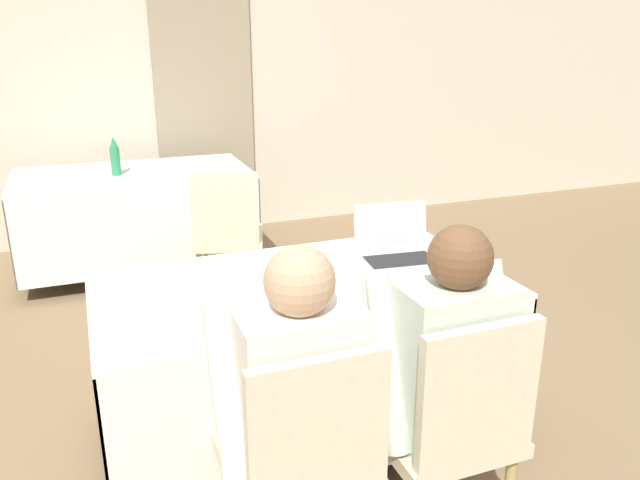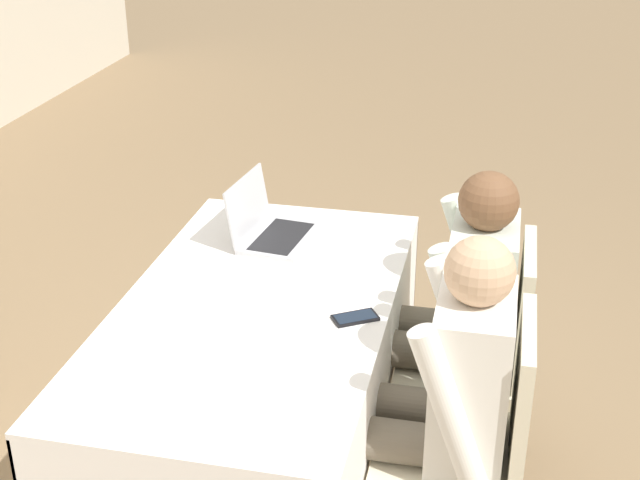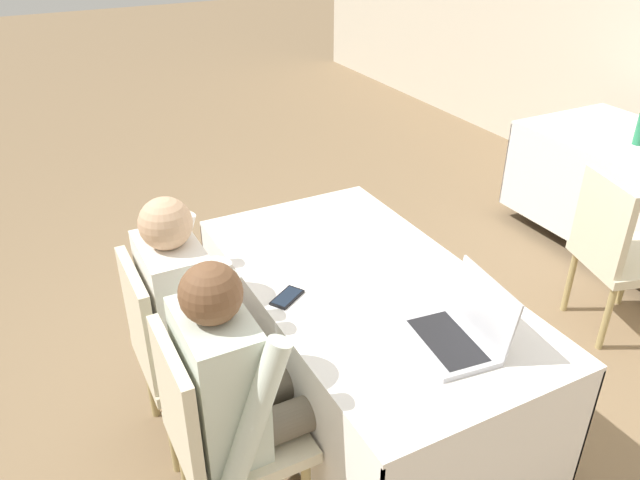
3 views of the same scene
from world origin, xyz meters
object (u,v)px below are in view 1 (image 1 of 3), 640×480
object	(u,v)px
chair_near_left	(304,459)
chair_near_right	(452,422)
laptop	(397,251)
person_white_shirt	(439,364)
water_bottle	(115,157)
person_checkered_shirt	(293,395)
chair_far_spare	(227,231)
cell_phone	(322,317)

from	to	relation	value
chair_near_left	chair_near_right	bearing A→B (deg)	-180.00
laptop	person_white_shirt	size ratio (longest dim) A/B	0.32
water_bottle	person_checkered_shirt	bearing A→B (deg)	-84.19
water_bottle	chair_near_left	bearing A→B (deg)	-84.38
chair_far_spare	cell_phone	bearing A→B (deg)	103.86
cell_phone	chair_near_right	size ratio (longest dim) A/B	0.18
chair_near_left	chair_near_right	world-z (taller)	same
chair_near_left	chair_near_right	xyz separation A→B (m)	(0.51, 0.00, 0.00)
laptop	chair_far_spare	bearing A→B (deg)	113.95
water_bottle	chair_near_right	bearing A→B (deg)	-75.15
chair_far_spare	person_white_shirt	world-z (taller)	person_white_shirt
water_bottle	person_checkered_shirt	xyz separation A→B (m)	(0.30, -2.96, -0.21)
cell_phone	chair_near_left	size ratio (longest dim) A/B	0.18
cell_phone	person_checkered_shirt	xyz separation A→B (m)	(-0.22, -0.31, -0.08)
person_white_shirt	chair_far_spare	bearing A→B (deg)	-84.12
laptop	chair_near_left	xyz separation A→B (m)	(-0.74, -0.83, -0.29)
person_checkered_shirt	cell_phone	bearing A→B (deg)	-125.14
person_checkered_shirt	person_white_shirt	bearing A→B (deg)	-180.00
chair_near_right	chair_far_spare	size ratio (longest dim) A/B	1.00
water_bottle	chair_near_right	size ratio (longest dim) A/B	0.32
water_bottle	chair_near_right	xyz separation A→B (m)	(0.81, -3.06, -0.37)
chair_near_right	chair_far_spare	world-z (taller)	same
cell_phone	laptop	bearing A→B (deg)	6.68
cell_phone	water_bottle	size ratio (longest dim) A/B	0.57
chair_near_right	person_white_shirt	distance (m)	0.19
laptop	person_checkered_shirt	bearing A→B (deg)	-128.76
chair_far_spare	chair_near_left	bearing A→B (deg)	98.82
water_bottle	person_white_shirt	xyz separation A→B (m)	(0.81, -2.96, -0.21)
laptop	chair_near_right	size ratio (longest dim) A/B	0.41
laptop	chair_near_right	bearing A→B (deg)	-98.54
water_bottle	person_white_shirt	world-z (taller)	person_white_shirt
laptop	water_bottle	size ratio (longest dim) A/B	1.31
cell_phone	person_white_shirt	distance (m)	0.43
cell_phone	chair_near_right	xyz separation A→B (m)	(0.29, -0.41, -0.24)
laptop	water_bottle	xyz separation A→B (m)	(-1.04, 2.24, 0.08)
water_bottle	chair_near_left	xyz separation A→B (m)	(0.30, -3.06, -0.37)
cell_phone	chair_far_spare	size ratio (longest dim) A/B	0.18
laptop	person_white_shirt	distance (m)	0.77
laptop	person_checkered_shirt	distance (m)	1.04
chair_far_spare	person_checkered_shirt	distance (m)	2.18
water_bottle	person_checkered_shirt	size ratio (longest dim) A/B	0.24
chair_near_left	person_checkered_shirt	size ratio (longest dim) A/B	0.77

